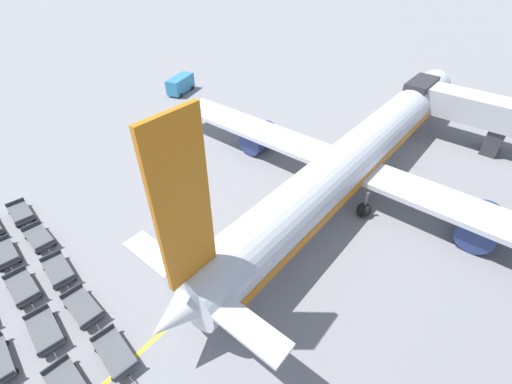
{
  "coord_description": "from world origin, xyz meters",
  "views": [
    {
      "loc": [
        22.47,
        -26.6,
        19.72
      ],
      "look_at": [
        8.55,
        -10.21,
        2.98
      ],
      "focal_mm": 24.0,
      "sensor_mm": 36.0,
      "label": 1
    }
  ],
  "objects_px": {
    "baggage_dolly_row_mid_a_col_d": "(45,331)",
    "baggage_dolly_row_mid_b_col_d": "(83,307)",
    "baggage_dolly_row_mid_a_col_c": "(23,288)",
    "baggage_dolly_row_mid_b_col_a": "(21,213)",
    "service_van": "(181,84)",
    "baggage_dolly_row_mid_b_col_b": "(39,238)",
    "baggage_dolly_row_mid_a_col_b": "(4,254)",
    "airplane": "(357,155)",
    "baggage_dolly_row_mid_b_col_e": "(115,353)",
    "baggage_dolly_row_mid_b_col_c": "(59,271)"
  },
  "relations": [
    {
      "from": "service_van",
      "to": "baggage_dolly_row_mid_a_col_b",
      "type": "distance_m",
      "value": 33.39
    },
    {
      "from": "service_van",
      "to": "baggage_dolly_row_mid_b_col_b",
      "type": "relative_size",
      "value": 1.35
    },
    {
      "from": "service_van",
      "to": "baggage_dolly_row_mid_a_col_d",
      "type": "height_order",
      "value": "service_van"
    },
    {
      "from": "baggage_dolly_row_mid_a_col_d",
      "to": "baggage_dolly_row_mid_b_col_c",
      "type": "bearing_deg",
      "value": 145.78
    },
    {
      "from": "baggage_dolly_row_mid_a_col_c",
      "to": "baggage_dolly_row_mid_a_col_d",
      "type": "distance_m",
      "value": 4.32
    },
    {
      "from": "service_van",
      "to": "baggage_dolly_row_mid_b_col_b",
      "type": "height_order",
      "value": "service_van"
    },
    {
      "from": "baggage_dolly_row_mid_b_col_b",
      "to": "baggage_dolly_row_mid_b_col_e",
      "type": "relative_size",
      "value": 0.99
    },
    {
      "from": "baggage_dolly_row_mid_a_col_c",
      "to": "baggage_dolly_row_mid_b_col_b",
      "type": "height_order",
      "value": "same"
    },
    {
      "from": "baggage_dolly_row_mid_b_col_d",
      "to": "baggage_dolly_row_mid_b_col_e",
      "type": "relative_size",
      "value": 0.99
    },
    {
      "from": "baggage_dolly_row_mid_a_col_c",
      "to": "baggage_dolly_row_mid_b_col_a",
      "type": "relative_size",
      "value": 1.0
    },
    {
      "from": "baggage_dolly_row_mid_a_col_c",
      "to": "baggage_dolly_row_mid_b_col_a",
      "type": "bearing_deg",
      "value": 159.53
    },
    {
      "from": "baggage_dolly_row_mid_a_col_c",
      "to": "baggage_dolly_row_mid_b_col_a",
      "type": "xyz_separation_m",
      "value": [
        -8.15,
        3.04,
        0.0
      ]
    },
    {
      "from": "baggage_dolly_row_mid_b_col_d",
      "to": "baggage_dolly_row_mid_a_col_d",
      "type": "bearing_deg",
      "value": -94.92
    },
    {
      "from": "baggage_dolly_row_mid_b_col_b",
      "to": "baggage_dolly_row_mid_b_col_d",
      "type": "distance_m",
      "value": 8.53
    },
    {
      "from": "baggage_dolly_row_mid_b_col_a",
      "to": "baggage_dolly_row_mid_b_col_b",
      "type": "bearing_deg",
      "value": -3.75
    },
    {
      "from": "baggage_dolly_row_mid_a_col_c",
      "to": "baggage_dolly_row_mid_b_col_e",
      "type": "distance_m",
      "value": 8.87
    },
    {
      "from": "baggage_dolly_row_mid_a_col_b",
      "to": "baggage_dolly_row_mid_b_col_e",
      "type": "xyz_separation_m",
      "value": [
        12.98,
        1.19,
        0.0
      ]
    },
    {
      "from": "baggage_dolly_row_mid_a_col_b",
      "to": "baggage_dolly_row_mid_b_col_a",
      "type": "distance_m",
      "value": 4.72
    },
    {
      "from": "baggage_dolly_row_mid_a_col_c",
      "to": "baggage_dolly_row_mid_b_col_d",
      "type": "bearing_deg",
      "value": 22.64
    },
    {
      "from": "baggage_dolly_row_mid_a_col_d",
      "to": "baggage_dolly_row_mid_b_col_d",
      "type": "bearing_deg",
      "value": 85.08
    },
    {
      "from": "baggage_dolly_row_mid_b_col_c",
      "to": "baggage_dolly_row_mid_b_col_d",
      "type": "xyz_separation_m",
      "value": [
        4.13,
        -0.37,
        0.0
      ]
    },
    {
      "from": "baggage_dolly_row_mid_b_col_c",
      "to": "baggage_dolly_row_mid_b_col_d",
      "type": "relative_size",
      "value": 1.01
    },
    {
      "from": "baggage_dolly_row_mid_b_col_d",
      "to": "baggage_dolly_row_mid_b_col_c",
      "type": "bearing_deg",
      "value": 174.89
    },
    {
      "from": "airplane",
      "to": "baggage_dolly_row_mid_a_col_b",
      "type": "xyz_separation_m",
      "value": [
        -15.22,
        -25.25,
        -2.78
      ]
    },
    {
      "from": "baggage_dolly_row_mid_b_col_e",
      "to": "baggage_dolly_row_mid_b_col_c",
      "type": "bearing_deg",
      "value": 175.32
    },
    {
      "from": "baggage_dolly_row_mid_b_col_a",
      "to": "baggage_dolly_row_mid_b_col_b",
      "type": "relative_size",
      "value": 1.01
    },
    {
      "from": "baggage_dolly_row_mid_a_col_d",
      "to": "baggage_dolly_row_mid_b_col_d",
      "type": "xyz_separation_m",
      "value": [
        0.2,
        2.31,
        0.0
      ]
    },
    {
      "from": "baggage_dolly_row_mid_a_col_d",
      "to": "baggage_dolly_row_mid_b_col_e",
      "type": "distance_m",
      "value": 4.86
    },
    {
      "from": "baggage_dolly_row_mid_a_col_b",
      "to": "baggage_dolly_row_mid_b_col_c",
      "type": "height_order",
      "value": "same"
    },
    {
      "from": "baggage_dolly_row_mid_b_col_c",
      "to": "airplane",
      "type": "bearing_deg",
      "value": 65.61
    },
    {
      "from": "airplane",
      "to": "baggage_dolly_row_mid_a_col_d",
      "type": "bearing_deg",
      "value": -104.35
    },
    {
      "from": "baggage_dolly_row_mid_a_col_c",
      "to": "airplane",
      "type": "bearing_deg",
      "value": 66.83
    },
    {
      "from": "service_van",
      "to": "baggage_dolly_row_mid_a_col_b",
      "type": "relative_size",
      "value": 1.34
    },
    {
      "from": "airplane",
      "to": "baggage_dolly_row_mid_a_col_b",
      "type": "bearing_deg",
      "value": -121.08
    },
    {
      "from": "service_van",
      "to": "baggage_dolly_row_mid_b_col_d",
      "type": "bearing_deg",
      "value": -49.5
    },
    {
      "from": "service_van",
      "to": "baggage_dolly_row_mid_b_col_c",
      "type": "bearing_deg",
      "value": -54.37
    },
    {
      "from": "baggage_dolly_row_mid_b_col_b",
      "to": "baggage_dolly_row_mid_b_col_d",
      "type": "relative_size",
      "value": 1.0
    },
    {
      "from": "baggage_dolly_row_mid_a_col_c",
      "to": "baggage_dolly_row_mid_a_col_d",
      "type": "height_order",
      "value": "same"
    },
    {
      "from": "baggage_dolly_row_mid_b_col_c",
      "to": "baggage_dolly_row_mid_b_col_e",
      "type": "xyz_separation_m",
      "value": [
        8.36,
        -0.68,
        0.0
      ]
    },
    {
      "from": "airplane",
      "to": "baggage_dolly_row_mid_a_col_c",
      "type": "distance_m",
      "value": 28.01
    },
    {
      "from": "baggage_dolly_row_mid_a_col_c",
      "to": "baggage_dolly_row_mid_b_col_c",
      "type": "xyz_separation_m",
      "value": [
        0.37,
        2.25,
        0.0
      ]
    },
    {
      "from": "service_van",
      "to": "baggage_dolly_row_mid_b_col_e",
      "type": "xyz_separation_m",
      "value": [
        28.28,
        -28.48,
        -0.78
      ]
    },
    {
      "from": "baggage_dolly_row_mid_a_col_b",
      "to": "baggage_dolly_row_mid_b_col_a",
      "type": "bearing_deg",
      "value": 145.57
    },
    {
      "from": "baggage_dolly_row_mid_a_col_d",
      "to": "baggage_dolly_row_mid_b_col_a",
      "type": "distance_m",
      "value": 12.92
    },
    {
      "from": "baggage_dolly_row_mid_b_col_a",
      "to": "baggage_dolly_row_mid_b_col_d",
      "type": "bearing_deg",
      "value": -5.25
    },
    {
      "from": "baggage_dolly_row_mid_a_col_b",
      "to": "baggage_dolly_row_mid_b_col_b",
      "type": "xyz_separation_m",
      "value": [
        0.27,
        2.4,
        0.0
      ]
    },
    {
      "from": "baggage_dolly_row_mid_b_col_c",
      "to": "baggage_dolly_row_mid_b_col_d",
      "type": "distance_m",
      "value": 4.15
    },
    {
      "from": "baggage_dolly_row_mid_b_col_b",
      "to": "baggage_dolly_row_mid_b_col_c",
      "type": "height_order",
      "value": "same"
    },
    {
      "from": "baggage_dolly_row_mid_b_col_b",
      "to": "baggage_dolly_row_mid_a_col_d",
      "type": "bearing_deg",
      "value": -21.11
    },
    {
      "from": "airplane",
      "to": "baggage_dolly_row_mid_b_col_a",
      "type": "distance_m",
      "value": 29.71
    }
  ]
}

